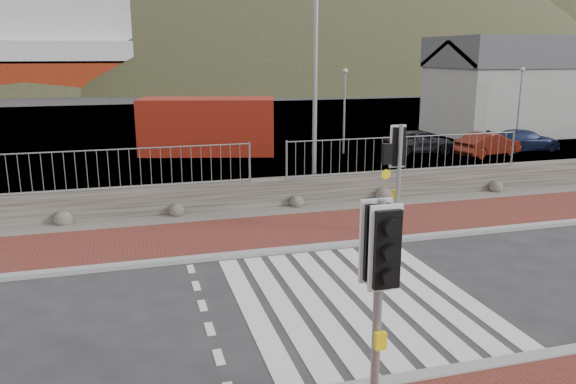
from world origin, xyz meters
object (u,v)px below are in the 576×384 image
object	(u,v)px
car_b	(488,144)
car_c	(524,140)
streetlight	(319,52)
traffic_signal_near	(379,263)
traffic_signal_far	(398,156)
car_a	(418,141)
shipping_container	(208,126)

from	to	relation	value
car_b	car_c	bearing A→B (deg)	-89.09
streetlight	car_b	world-z (taller)	streetlight
traffic_signal_near	traffic_signal_far	bearing A→B (deg)	61.70
streetlight	car_b	size ratio (longest dim) A/B	2.51
traffic_signal_near	streetlight	bearing A→B (deg)	75.04
car_a	car_b	bearing A→B (deg)	-112.88
traffic_signal_near	traffic_signal_far	distance (m)	7.87
traffic_signal_far	car_c	xyz separation A→B (m)	(12.53, 10.69, -1.64)
traffic_signal_far	car_a	size ratio (longest dim) A/B	0.85
traffic_signal_near	car_a	bearing A→B (deg)	59.98
car_b	car_c	distance (m)	2.75
shipping_container	car_a	size ratio (longest dim) A/B	1.83
car_a	traffic_signal_far	bearing A→B (deg)	153.18
traffic_signal_far	shipping_container	size ratio (longest dim) A/B	0.47
car_b	car_a	bearing A→B (deg)	48.36
traffic_signal_far	shipping_container	xyz separation A→B (m)	(-2.97, 14.47, -0.84)
traffic_signal_near	shipping_container	distance (m)	21.42
shipping_container	car_b	xyz separation A→B (m)	(12.85, -4.50, -0.78)
traffic_signal_near	traffic_signal_far	xyz separation A→B (m)	(3.76, 6.92, 0.01)
traffic_signal_far	car_b	world-z (taller)	traffic_signal_far
car_b	car_c	size ratio (longest dim) A/B	0.92
streetlight	traffic_signal_far	bearing A→B (deg)	-95.31
traffic_signal_far	shipping_container	bearing A→B (deg)	-79.02
traffic_signal_near	car_c	distance (m)	24.04
car_b	car_c	world-z (taller)	car_b
shipping_container	car_c	distance (m)	15.97
streetlight	car_b	distance (m)	12.50
car_a	car_c	xyz separation A→B (m)	(5.55, -0.78, -0.06)
traffic_signal_near	car_a	world-z (taller)	traffic_signal_near
streetlight	shipping_container	size ratio (longest dim) A/B	1.33
traffic_signal_near	car_c	xyz separation A→B (m)	(16.29, 17.61, -1.63)
car_c	traffic_signal_far	bearing A→B (deg)	129.96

